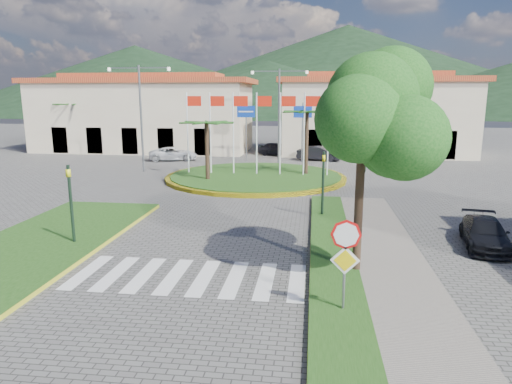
# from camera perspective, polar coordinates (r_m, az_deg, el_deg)

# --- Properties ---
(ground) EXTENTS (160.00, 160.00, 0.00)m
(ground) POSITION_cam_1_polar(r_m,az_deg,el_deg) (11.83, -14.26, -17.59)
(ground) COLOR #575553
(ground) RESTS_ON ground
(sidewalk_right) EXTENTS (4.00, 28.00, 0.15)m
(sidewalk_right) POSITION_cam_1_polar(r_m,az_deg,el_deg) (13.01, 15.78, -14.46)
(sidewalk_right) COLOR gray
(sidewalk_right) RESTS_ON ground
(verge_right) EXTENTS (1.60, 28.00, 0.18)m
(verge_right) POSITION_cam_1_polar(r_m,az_deg,el_deg) (12.87, 10.33, -14.41)
(verge_right) COLOR #1D4513
(verge_right) RESTS_ON ground
(median_left) EXTENTS (5.00, 14.00, 0.18)m
(median_left) POSITION_cam_1_polar(r_m,az_deg,el_deg) (19.59, -25.79, -6.13)
(median_left) COLOR #1D4513
(median_left) RESTS_ON ground
(crosswalk) EXTENTS (8.00, 3.00, 0.01)m
(crosswalk) POSITION_cam_1_polar(r_m,az_deg,el_deg) (15.24, -8.74, -10.40)
(crosswalk) COLOR silver
(crosswalk) RESTS_ON ground
(roundabout_island) EXTENTS (12.70, 12.70, 6.00)m
(roundabout_island) POSITION_cam_1_polar(r_m,az_deg,el_deg) (32.27, -0.03, 1.96)
(roundabout_island) COLOR yellow
(roundabout_island) RESTS_ON ground
(stop_sign) EXTENTS (0.80, 0.11, 2.65)m
(stop_sign) POSITION_cam_1_polar(r_m,az_deg,el_deg) (12.19, 11.11, -7.30)
(stop_sign) COLOR slate
(stop_sign) RESTS_ON ground
(deciduous_tree) EXTENTS (3.60, 3.60, 6.80)m
(deciduous_tree) POSITION_cam_1_polar(r_m,az_deg,el_deg) (14.62, 13.25, 9.33)
(deciduous_tree) COLOR black
(deciduous_tree) RESTS_ON ground
(traffic_light_left) EXTENTS (0.15, 0.18, 3.20)m
(traffic_light_left) POSITION_cam_1_polar(r_m,az_deg,el_deg) (18.88, -22.17, -0.64)
(traffic_light_left) COLOR black
(traffic_light_left) RESTS_ON ground
(traffic_light_right) EXTENTS (0.15, 0.18, 3.20)m
(traffic_light_right) POSITION_cam_1_polar(r_m,az_deg,el_deg) (21.87, 8.39, 1.74)
(traffic_light_right) COLOR black
(traffic_light_right) RESTS_ON ground
(traffic_light_far) EXTENTS (0.18, 0.15, 3.20)m
(traffic_light_far) POSITION_cam_1_polar(r_m,az_deg,el_deg) (35.96, 13.60, 5.50)
(traffic_light_far) COLOR black
(traffic_light_far) RESTS_ON ground
(direction_sign_west) EXTENTS (1.60, 0.14, 5.20)m
(direction_sign_west) POSITION_cam_1_polar(r_m,az_deg,el_deg) (41.00, -1.25, 8.80)
(direction_sign_west) COLOR slate
(direction_sign_west) RESTS_ON ground
(direction_sign_east) EXTENTS (1.60, 0.14, 5.20)m
(direction_sign_east) POSITION_cam_1_polar(r_m,az_deg,el_deg) (40.57, 5.84, 8.71)
(direction_sign_east) COLOR slate
(direction_sign_east) RESTS_ON ground
(street_lamp_centre) EXTENTS (4.80, 0.16, 8.00)m
(street_lamp_centre) POSITION_cam_1_polar(r_m,az_deg,el_deg) (39.67, 2.90, 10.08)
(street_lamp_centre) COLOR slate
(street_lamp_centre) RESTS_ON ground
(street_lamp_west) EXTENTS (4.80, 0.16, 8.00)m
(street_lamp_west) POSITION_cam_1_polar(r_m,az_deg,el_deg) (35.99, -14.19, 9.55)
(street_lamp_west) COLOR slate
(street_lamp_west) RESTS_ON ground
(building_left) EXTENTS (23.32, 9.54, 8.05)m
(building_left) POSITION_cam_1_polar(r_m,az_deg,el_deg) (50.86, -13.73, 9.50)
(building_left) COLOR beige
(building_left) RESTS_ON ground
(building_right) EXTENTS (19.08, 9.54, 8.05)m
(building_right) POSITION_cam_1_polar(r_m,az_deg,el_deg) (47.94, 14.57, 9.33)
(building_right) COLOR beige
(building_right) RESTS_ON ground
(hill_far_west) EXTENTS (140.00, 140.00, 22.00)m
(hill_far_west) POSITION_cam_1_polar(r_m,az_deg,el_deg) (160.84, -14.74, 13.41)
(hill_far_west) COLOR black
(hill_far_west) RESTS_ON ground
(hill_far_mid) EXTENTS (180.00, 180.00, 30.00)m
(hill_far_mid) POSITION_cam_1_polar(r_m,az_deg,el_deg) (170.14, 11.27, 14.81)
(hill_far_mid) COLOR black
(hill_far_mid) RESTS_ON ground
(hill_near_back) EXTENTS (110.00, 110.00, 16.00)m
(hill_near_back) POSITION_cam_1_polar(r_m,az_deg,el_deg) (140.25, 1.50, 12.83)
(hill_near_back) COLOR black
(hill_near_back) RESTS_ON ground
(white_van) EXTENTS (4.72, 3.09, 1.21)m
(white_van) POSITION_cam_1_polar(r_m,az_deg,el_deg) (42.22, -10.31, 4.72)
(white_van) COLOR silver
(white_van) RESTS_ON ground
(car_dark_a) EXTENTS (4.02, 2.24, 1.29)m
(car_dark_a) POSITION_cam_1_polar(r_m,az_deg,el_deg) (45.20, 2.62, 5.41)
(car_dark_a) COLOR black
(car_dark_a) RESTS_ON ground
(car_dark_b) EXTENTS (4.11, 1.93, 1.30)m
(car_dark_b) POSITION_cam_1_polar(r_m,az_deg,el_deg) (41.86, 7.87, 4.80)
(car_dark_b) COLOR black
(car_dark_b) RESTS_ON ground
(car_side_right) EXTENTS (2.13, 3.97, 1.09)m
(car_side_right) POSITION_cam_1_polar(r_m,az_deg,el_deg) (19.83, 26.72, -4.62)
(car_side_right) COLOR black
(car_side_right) RESTS_ON ground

